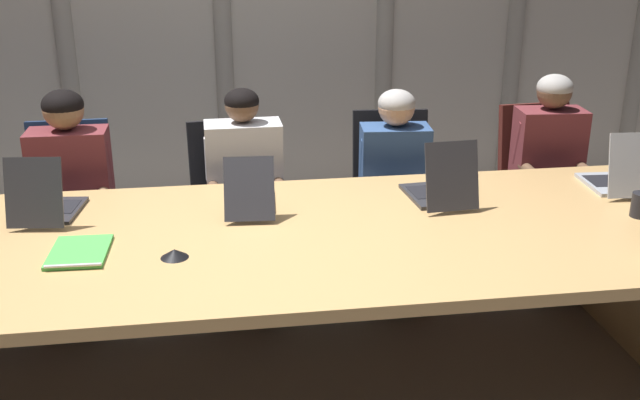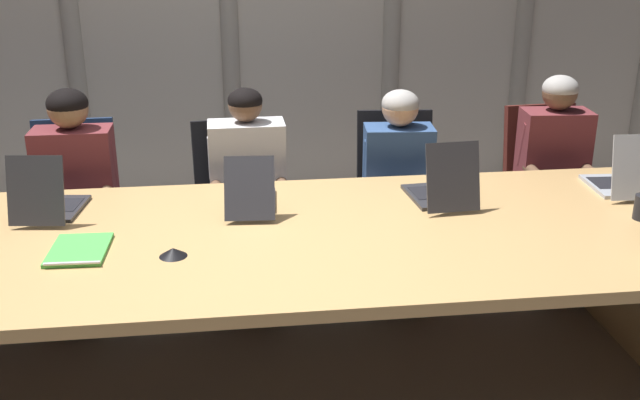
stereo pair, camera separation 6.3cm
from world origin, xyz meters
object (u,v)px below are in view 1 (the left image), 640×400
object	(u,v)px
laptop_right_end	(617,178)
person_right_end	(552,169)
office_chair_left_mid	(74,237)
spiral_notepad	(79,252)
office_chair_right_mid	(392,219)
person_right_mid	(396,181)
conference_mic_middle	(174,253)
laptop_center	(250,197)
laptop_right_mid	(439,189)
laptop_left_mid	(47,205)
office_chair_right_end	(541,210)
person_center	(246,186)
office_chair_center	(235,229)
person_left_mid	(70,190)

from	to	relation	value
laptop_right_end	person_right_end	world-z (taller)	person_right_end
office_chair_left_mid	spiral_notepad	size ratio (longest dim) A/B	3.10
office_chair_right_mid	person_right_mid	xyz separation A→B (m)	(-0.03, -0.16, 0.29)
office_chair_right_mid	conference_mic_middle	size ratio (longest dim) A/B	8.78
laptop_center	laptop_right_mid	bearing A→B (deg)	-88.64
laptop_left_mid	office_chair_right_end	world-z (taller)	laptop_left_mid
laptop_right_end	person_right_mid	xyz separation A→B (m)	(-0.95, 0.57, -0.16)
person_right_mid	spiral_notepad	xyz separation A→B (m)	(-1.52, -0.96, 0.11)
person_right_mid	conference_mic_middle	bearing A→B (deg)	-42.33
laptop_right_end	person_center	xyz separation A→B (m)	(-1.77, 0.58, -0.15)
spiral_notepad	laptop_right_end	bearing A→B (deg)	11.00
person_right_end	spiral_notepad	distance (m)	2.60
person_right_end	conference_mic_middle	bearing A→B (deg)	-58.02
office_chair_right_end	person_right_mid	bearing A→B (deg)	-84.77
office_chair_center	conference_mic_middle	distance (m)	1.31
laptop_center	office_chair_center	world-z (taller)	laptop_center
office_chair_left_mid	conference_mic_middle	world-z (taller)	office_chair_left_mid
office_chair_left_mid	office_chair_right_end	distance (m)	2.70
person_center	laptop_right_mid	bearing A→B (deg)	54.60
office_chair_right_mid	laptop_left_mid	bearing A→B (deg)	-63.12
laptop_right_end	person_right_end	xyz separation A→B (m)	(-0.05, 0.58, -0.13)
office_chair_right_end	person_right_mid	size ratio (longest dim) A/B	0.86
person_right_end	spiral_notepad	xyz separation A→B (m)	(-2.42, -0.97, 0.08)
laptop_center	office_chair_right_mid	size ratio (longest dim) A/B	0.45
laptop_center	person_center	xyz separation A→B (m)	(0.00, 0.56, -0.14)
laptop_right_end	office_chair_right_end	world-z (taller)	laptop_right_end
office_chair_center	person_right_end	distance (m)	1.82
laptop_left_mid	laptop_center	xyz separation A→B (m)	(0.89, -0.02, -0.01)
person_right_end	laptop_left_mid	bearing A→B (deg)	-73.44
office_chair_right_mid	conference_mic_middle	distance (m)	1.74
laptop_left_mid	person_center	bearing A→B (deg)	-51.46
laptop_left_mid	laptop_center	world-z (taller)	laptop_left_mid
office_chair_right_end	person_left_mid	xyz separation A→B (m)	(-2.66, -0.16, 0.32)
person_right_end	office_chair_center	bearing A→B (deg)	-90.31
office_chair_right_end	person_center	distance (m)	1.79
person_center	person_right_mid	bearing A→B (deg)	89.04
laptop_left_mid	laptop_right_mid	size ratio (longest dim) A/B	0.98
office_chair_right_end	person_center	xyz separation A→B (m)	(-1.76, -0.16, 0.30)
laptop_right_mid	person_right_end	world-z (taller)	person_right_end
office_chair_right_end	person_center	size ratio (longest dim) A/B	0.83
conference_mic_middle	laptop_left_mid	bearing A→B (deg)	138.19
spiral_notepad	conference_mic_middle	bearing A→B (deg)	-11.12
spiral_notepad	laptop_left_mid	bearing A→B (deg)	116.87
conference_mic_middle	laptop_right_end	bearing A→B (deg)	12.82
spiral_notepad	office_chair_right_mid	bearing A→B (deg)	38.07
office_chair_right_end	office_chair_left_mid	bearing A→B (deg)	-94.66
office_chair_left_mid	office_chair_right_end	world-z (taller)	office_chair_right_end
laptop_center	person_right_mid	size ratio (longest dim) A/B	0.39
office_chair_right_mid	laptop_right_end	bearing A→B (deg)	56.31
laptop_center	laptop_right_end	world-z (taller)	laptop_right_end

